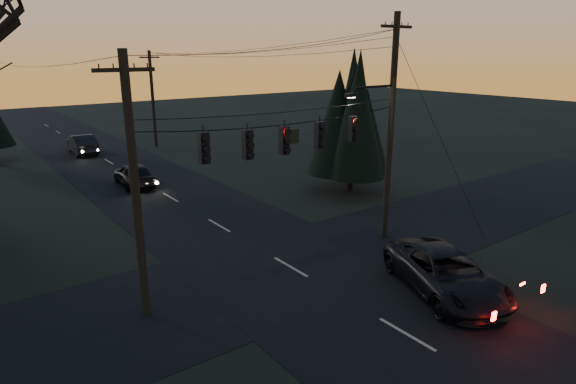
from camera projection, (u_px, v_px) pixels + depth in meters
main_road at (185, 206)px, 27.20m from camera, size 8.00×120.00×0.02m
cross_road at (290, 267)px, 19.48m from camera, size 60.00×7.00×0.02m
utility_pole_right at (384, 237)px, 22.62m from camera, size 5.00×0.30×10.00m
utility_pole_left at (147, 313)px, 16.06m from camera, size 1.80×0.30×8.50m
utility_pole_far_r at (156, 146)px, 44.22m from camera, size 1.80×0.30×8.50m
utility_pole_far_l at (2, 147)px, 43.84m from camera, size 0.30×0.30×8.00m
span_signal_assembly at (286, 139)px, 17.85m from camera, size 11.50×0.44×1.53m
evergreen_right at (352, 112)px, 28.85m from camera, size 4.03×4.03×8.65m
suv_near at (446, 273)px, 17.22m from camera, size 4.49×6.15×1.55m
sedan_oncoming_a at (134, 175)px, 31.00m from camera, size 2.08×4.60×1.53m
sedan_oncoming_b at (82, 144)px, 40.85m from camera, size 1.86×4.97×1.62m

